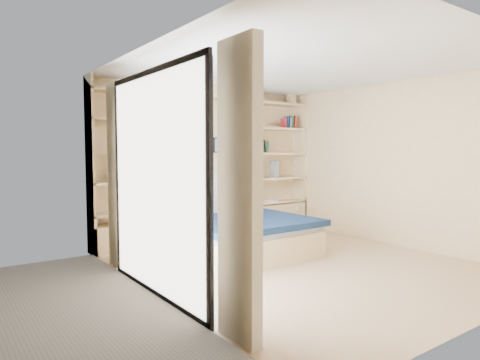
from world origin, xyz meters
TOP-DOWN VIEW (x-y plane):
  - ground at (0.00, 0.00)m, footprint 4.50×4.50m
  - room_shell at (-0.39, 1.52)m, footprint 4.50×4.50m
  - bed at (-0.30, 1.11)m, footprint 1.77×2.23m
  - photo_gallery at (-0.45, 2.22)m, footprint 1.48×0.02m
  - reading_lamps at (-0.30, 2.00)m, footprint 1.92×0.12m
  - shelf_decor at (1.12, 2.07)m, footprint 3.53×0.23m

SIDE VIEW (x-z plane):
  - ground at x=0.00m, z-range 0.00..0.00m
  - bed at x=-0.30m, z-range -0.26..0.81m
  - room_shell at x=-0.39m, z-range -1.17..3.33m
  - reading_lamps at x=-0.30m, z-range 1.03..1.17m
  - photo_gallery at x=-0.45m, z-range 1.19..2.01m
  - shelf_decor at x=1.12m, z-range 0.68..2.71m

